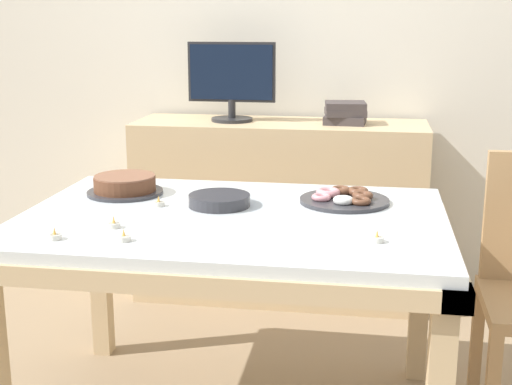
{
  "coord_description": "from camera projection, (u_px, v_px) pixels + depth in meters",
  "views": [
    {
      "loc": [
        0.44,
        -2.2,
        1.38
      ],
      "look_at": [
        0.07,
        0.07,
        0.81
      ],
      "focal_mm": 50.0,
      "sensor_mm": 36.0,
      "label": 1
    }
  ],
  "objects": [
    {
      "name": "wall_back",
      "position": [
        289.0,
        33.0,
        3.62
      ],
      "size": [
        8.0,
        0.1,
        2.6
      ],
      "primitive_type": "cube",
      "color": "silver",
      "rests_on": "ground"
    },
    {
      "name": "dining_table",
      "position": [
        233.0,
        242.0,
        2.35
      ],
      "size": [
        1.41,
        0.98,
        0.75
      ],
      "color": "silver",
      "rests_on": "ground"
    },
    {
      "name": "sideboard",
      "position": [
        279.0,
        211.0,
        3.53
      ],
      "size": [
        1.4,
        0.44,
        0.88
      ],
      "color": "#D1B284",
      "rests_on": "ground"
    },
    {
      "name": "computer_monitor",
      "position": [
        232.0,
        82.0,
        3.42
      ],
      "size": [
        0.42,
        0.2,
        0.38
      ],
      "color": "#262628",
      "rests_on": "sideboard"
    },
    {
      "name": "book_stack",
      "position": [
        345.0,
        113.0,
        3.37
      ],
      "size": [
        0.21,
        0.2,
        0.1
      ],
      "color": "#3F3838",
      "rests_on": "sideboard"
    },
    {
      "name": "cake_chocolate_round",
      "position": [
        125.0,
        185.0,
        2.59
      ],
      "size": [
        0.28,
        0.28,
        0.07
      ],
      "color": "#333338",
      "rests_on": "dining_table"
    },
    {
      "name": "pastry_platter",
      "position": [
        344.0,
        198.0,
        2.47
      ],
      "size": [
        0.31,
        0.31,
        0.04
      ],
      "color": "#333338",
      "rests_on": "dining_table"
    },
    {
      "name": "plate_stack",
      "position": [
        219.0,
        200.0,
        2.42
      ],
      "size": [
        0.21,
        0.21,
        0.04
      ],
      "color": "#333338",
      "rests_on": "dining_table"
    },
    {
      "name": "tealight_left_edge",
      "position": [
        114.0,
        225.0,
        2.17
      ],
      "size": [
        0.04,
        0.04,
        0.04
      ],
      "color": "silver",
      "rests_on": "dining_table"
    },
    {
      "name": "tealight_right_edge",
      "position": [
        55.0,
        236.0,
        2.06
      ],
      "size": [
        0.04,
        0.04,
        0.04
      ],
      "color": "silver",
      "rests_on": "dining_table"
    },
    {
      "name": "tealight_near_front",
      "position": [
        377.0,
        239.0,
        2.03
      ],
      "size": [
        0.04,
        0.04,
        0.04
      ],
      "color": "silver",
      "rests_on": "dining_table"
    },
    {
      "name": "tealight_near_cakes",
      "position": [
        159.0,
        203.0,
        2.42
      ],
      "size": [
        0.04,
        0.04,
        0.04
      ],
      "color": "silver",
      "rests_on": "dining_table"
    },
    {
      "name": "tealight_centre",
      "position": [
        124.0,
        238.0,
        2.04
      ],
      "size": [
        0.04,
        0.04,
        0.04
      ],
      "color": "silver",
      "rests_on": "dining_table"
    }
  ]
}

